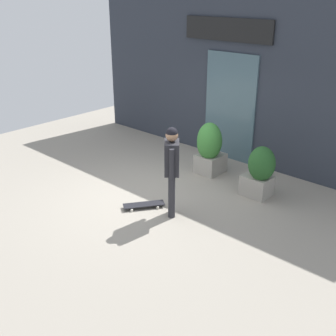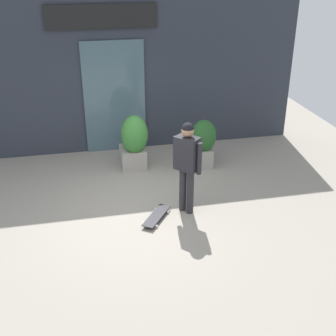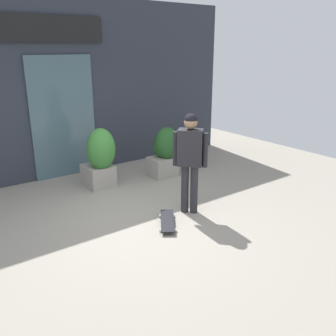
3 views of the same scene
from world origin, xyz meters
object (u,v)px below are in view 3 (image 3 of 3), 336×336
Objects in this scene: skateboarder at (190,154)px; skateboard at (167,221)px; planter_box_left at (100,155)px; planter_box_right at (165,151)px.

skateboard is at bearing -27.09° from skateboarder.
planter_box_left is 1.12× the size of planter_box_right.
skateboarder is at bearing -113.82° from planter_box_right.
skateboard is 0.71× the size of planter_box_right.
skateboard is at bearing -125.27° from planter_box_right.
skateboard is 2.45m from planter_box_right.
skateboarder is at bearing -71.76° from planter_box_left.
skateboard is 2.25m from planter_box_left.
planter_box_right is at bearing -155.79° from skateboarder.
skateboarder is 2.22× the size of skateboard.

